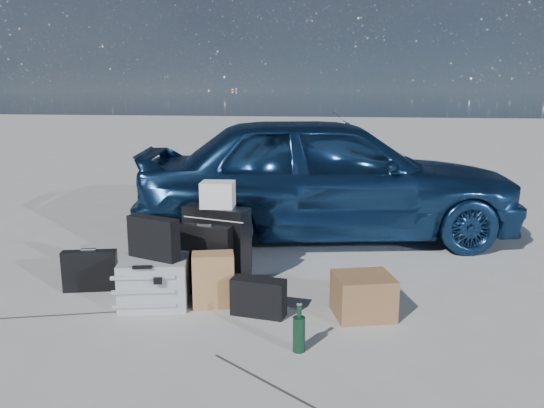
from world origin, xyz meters
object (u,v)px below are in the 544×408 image
at_px(briefcase, 90,271).
at_px(suitcase_left, 206,259).
at_px(suitcase_right, 217,246).
at_px(cardboard_box, 363,296).
at_px(pelican_case, 155,281).
at_px(car, 327,176).
at_px(duffel_bag, 207,246).
at_px(green_bottle, 299,328).

relative_size(briefcase, suitcase_left, 0.78).
relative_size(suitcase_right, cardboard_box, 1.62).
distance_m(pelican_case, suitcase_right, 0.64).
relative_size(car, suitcase_right, 6.14).
bearing_deg(suitcase_left, suitcase_right, 82.62).
bearing_deg(briefcase, duffel_bag, 29.51).
xyz_separation_m(pelican_case, green_bottle, (1.17, -0.57, -0.03)).
height_order(suitcase_left, duffel_bag, suitcase_left).
bearing_deg(green_bottle, suitcase_left, 134.49).
distance_m(suitcase_left, suitcase_right, 0.22).
height_order(duffel_bag, green_bottle, duffel_bag).
distance_m(car, pelican_case, 2.48).
relative_size(suitcase_left, duffel_bag, 0.72).
height_order(briefcase, green_bottle, briefcase).
distance_m(pelican_case, briefcase, 0.65).
bearing_deg(suitcase_left, briefcase, -169.03).
distance_m(car, suitcase_left, 2.05).
bearing_deg(green_bottle, pelican_case, 154.06).
bearing_deg(briefcase, green_bottle, -38.26).
relative_size(briefcase, duffel_bag, 0.56).
xyz_separation_m(suitcase_left, green_bottle, (0.86, -0.87, -0.12)).
relative_size(cardboard_box, green_bottle, 1.31).
xyz_separation_m(suitcase_left, duffel_bag, (-0.18, 0.64, -0.08)).
relative_size(pelican_case, green_bottle, 1.60).
bearing_deg(suitcase_right, suitcase_left, -86.28).
relative_size(briefcase, cardboard_box, 1.06).
bearing_deg(green_bottle, cardboard_box, 57.30).
xyz_separation_m(briefcase, suitcase_right, (0.98, 0.33, 0.16)).
bearing_deg(briefcase, suitcase_left, -8.10).
bearing_deg(green_bottle, briefcase, 157.34).
distance_m(briefcase, suitcase_left, 0.95).
distance_m(car, suitcase_right, 1.84).
xyz_separation_m(duffel_bag, green_bottle, (1.03, -1.52, -0.04)).
xyz_separation_m(car, suitcase_right, (-0.80, -1.62, -0.36)).
relative_size(duffel_bag, green_bottle, 2.49).
bearing_deg(duffel_bag, green_bottle, -81.27).
bearing_deg(suitcase_right, pelican_case, -109.85).
bearing_deg(suitcase_right, duffel_bag, 130.95).
xyz_separation_m(car, cardboard_box, (0.41, -2.09, -0.54)).
height_order(briefcase, cardboard_box, briefcase).
xyz_separation_m(car, briefcase, (-1.78, -1.95, -0.52)).
bearing_deg(cardboard_box, car, 101.12).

